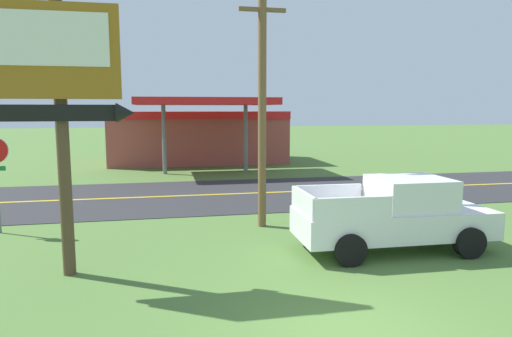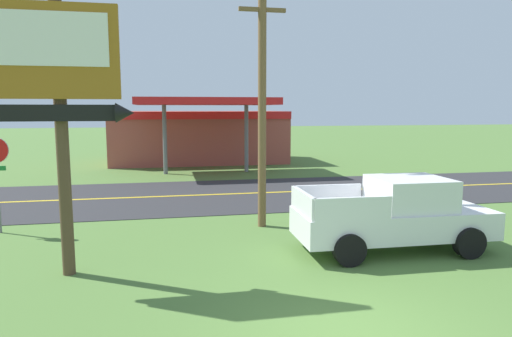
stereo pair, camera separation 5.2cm
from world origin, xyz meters
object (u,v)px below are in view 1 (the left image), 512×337
Objects in this scene: utility_pole at (262,92)px; gas_station at (198,135)px; motel_sign at (62,85)px; pickup_white_parked_on_lawn at (396,215)px.

gas_station is at bearing 91.86° from utility_pole.
motel_sign is 0.78× the size of utility_pole.
motel_sign is 0.53× the size of gas_station.
utility_pole reaches higher than motel_sign.
motel_sign reaches higher than gas_station.
pickup_white_parked_on_lawn is at bearing -80.65° from gas_station.
gas_station reaches higher than pickup_white_parked_on_lawn.
utility_pole is at bearing 132.99° from pickup_white_parked_on_lawn.
motel_sign is 6.27m from utility_pole.
utility_pole is 5.48m from pickup_white_parked_on_lawn.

